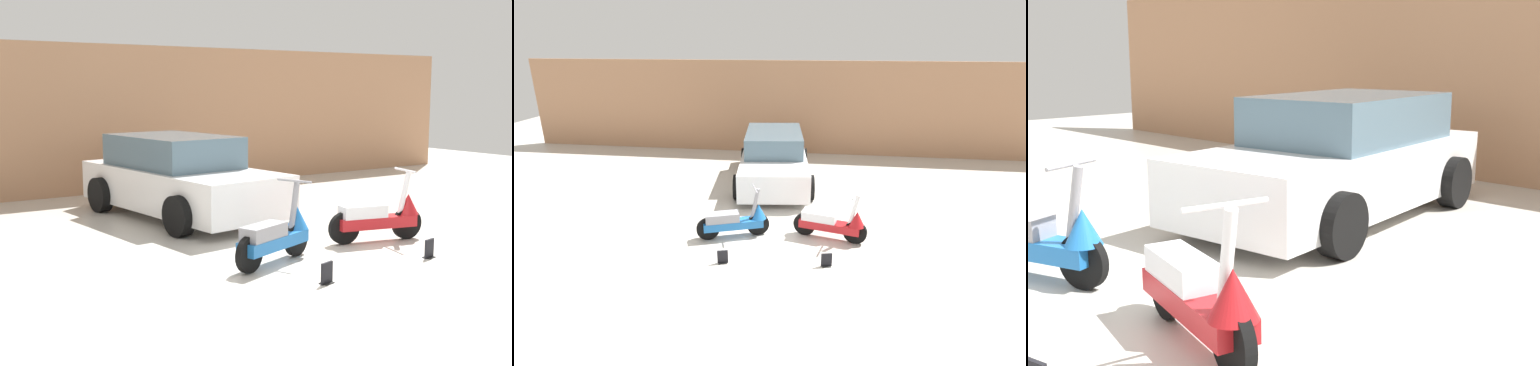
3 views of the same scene
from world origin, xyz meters
TOP-DOWN VIEW (x-y plane):
  - wall_back at (0.00, 7.24)m, footprint 19.60×0.12m
  - scooter_front_left at (-0.49, 0.44)m, footprint 1.46×0.77m
  - scooter_front_right at (1.51, 0.60)m, footprint 1.52×0.67m
  - car_rear_left at (-0.16, 4.00)m, footprint 2.46×4.45m

SIDE VIEW (x-z plane):
  - scooter_front_left at x=-0.49m, z-range -0.15..0.91m
  - scooter_front_right at x=1.51m, z-range -0.16..0.92m
  - car_rear_left at x=-0.16m, z-range -0.03..1.42m
  - wall_back at x=0.00m, z-range 0.00..3.24m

